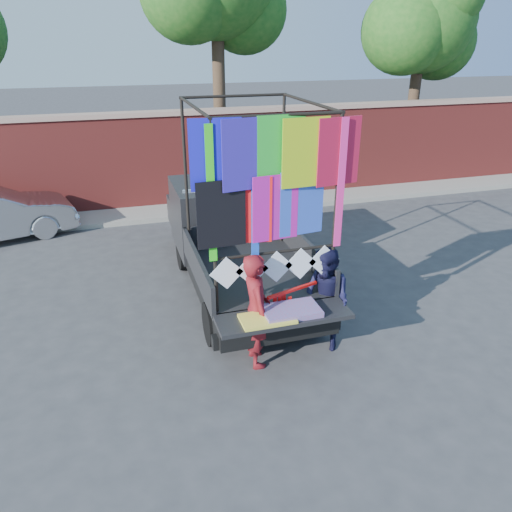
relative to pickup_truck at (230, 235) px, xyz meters
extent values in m
plane|color=#38383A|center=(0.23, -2.13, -0.90)|extent=(90.00, 90.00, 0.00)
cube|color=maroon|center=(0.23, 4.87, 0.35)|extent=(30.00, 0.35, 2.50)
cube|color=tan|center=(0.23, 4.87, 1.65)|extent=(30.00, 0.45, 0.12)
cube|color=gray|center=(0.23, 4.17, -0.84)|extent=(30.00, 1.20, 0.12)
cylinder|color=#38281C|center=(1.23, 6.07, 1.83)|extent=(0.36, 0.36, 5.46)
sphere|color=#185418|center=(2.13, 6.47, 4.17)|extent=(2.40, 2.40, 2.40)
cylinder|color=#38281C|center=(7.73, 6.07, 1.38)|extent=(0.36, 0.36, 4.55)
sphere|color=#185418|center=(7.73, 6.07, 3.98)|extent=(3.20, 3.20, 3.20)
sphere|color=#185418|center=(8.63, 6.47, 3.33)|extent=(2.40, 2.40, 2.40)
sphere|color=#185418|center=(6.93, 5.77, 3.65)|extent=(2.60, 2.60, 2.60)
cylinder|color=black|center=(-0.82, 0.63, -0.55)|extent=(0.23, 0.70, 0.70)
cylinder|color=black|center=(-0.82, -2.22, -0.55)|extent=(0.23, 0.70, 0.70)
cylinder|color=black|center=(0.82, 0.63, -0.55)|extent=(0.23, 0.70, 0.70)
cylinder|color=black|center=(0.82, -2.22, -0.55)|extent=(0.23, 0.70, 0.70)
cube|color=black|center=(0.00, -0.84, -0.37)|extent=(1.80, 4.44, 0.32)
cube|color=black|center=(0.00, -1.64, -0.07)|extent=(1.90, 2.43, 0.11)
cube|color=black|center=(-0.93, -1.64, 0.16)|extent=(0.06, 2.43, 0.48)
cube|color=black|center=(0.93, -1.64, 0.16)|extent=(0.06, 2.43, 0.48)
cube|color=black|center=(0.00, -0.44, 0.16)|extent=(1.90, 0.06, 0.48)
cube|color=black|center=(0.00, 0.58, 0.21)|extent=(1.90, 1.69, 1.32)
cube|color=#8C9EAD|center=(0.00, 0.11, 0.64)|extent=(1.69, 0.06, 0.58)
cube|color=#8C9EAD|center=(0.00, 1.37, 0.42)|extent=(1.69, 0.11, 0.74)
cube|color=black|center=(0.00, 1.74, -0.05)|extent=(1.85, 0.95, 0.58)
cube|color=black|center=(0.00, -3.12, -0.05)|extent=(1.90, 0.58, 0.06)
cube|color=black|center=(0.00, -2.87, -0.45)|extent=(1.95, 0.16, 0.19)
cylinder|color=black|center=(-0.87, -2.75, 1.30)|extent=(0.05, 0.05, 2.64)
cylinder|color=black|center=(-0.87, -0.53, 1.30)|extent=(0.05, 0.05, 2.64)
cylinder|color=black|center=(0.87, -2.75, 1.30)|extent=(0.05, 0.05, 2.64)
cylinder|color=black|center=(0.87, -0.53, 1.30)|extent=(0.05, 0.05, 2.64)
cylinder|color=black|center=(0.00, -2.75, 2.62)|extent=(1.80, 0.05, 0.05)
cylinder|color=black|center=(0.00, -0.53, 2.62)|extent=(1.80, 0.05, 0.05)
cylinder|color=black|center=(-0.87, -1.64, 2.62)|extent=(0.05, 2.27, 0.05)
cylinder|color=black|center=(0.87, -1.64, 2.62)|extent=(0.05, 2.27, 0.05)
cylinder|color=black|center=(0.00, -2.75, 0.77)|extent=(1.80, 0.04, 0.04)
cube|color=#1617CB|center=(-0.79, -2.77, 2.15)|extent=(0.66, 0.02, 0.90)
cube|color=#3524B8|center=(-0.40, -2.81, 2.15)|extent=(0.66, 0.02, 0.90)
cube|color=green|center=(0.00, -2.77, 2.15)|extent=(0.66, 0.02, 0.90)
cube|color=#ADD116|center=(0.40, -2.81, 2.15)|extent=(0.66, 0.02, 0.90)
cube|color=red|center=(0.79, -2.77, 2.15)|extent=(0.66, 0.02, 0.90)
cube|color=black|center=(-0.79, -2.81, 1.46)|extent=(0.66, 0.02, 0.90)
cube|color=#FF1517|center=(-0.40, -2.77, 1.46)|extent=(0.66, 0.02, 0.90)
cube|color=#D217AC|center=(0.00, -2.81, 1.46)|extent=(0.66, 0.02, 0.90)
cube|color=blue|center=(0.40, -2.77, 1.46)|extent=(0.66, 0.02, 0.90)
cube|color=#2ADC1B|center=(-0.90, -2.79, 1.67)|extent=(0.11, 0.01, 1.80)
cube|color=#F3288D|center=(0.90, -2.79, 1.67)|extent=(0.11, 0.01, 1.80)
cube|color=blue|center=(-0.32, -2.79, 1.67)|extent=(0.11, 0.01, 1.80)
cube|color=white|center=(-0.72, -2.78, 0.56)|extent=(0.48, 0.01, 0.48)
cube|color=white|center=(-0.36, -2.78, 0.56)|extent=(0.48, 0.01, 0.48)
cube|color=white|center=(0.00, -2.78, 0.56)|extent=(0.48, 0.01, 0.48)
cube|color=white|center=(0.36, -2.78, 0.56)|extent=(0.48, 0.01, 0.48)
cube|color=white|center=(0.72, -2.78, 0.56)|extent=(0.48, 0.01, 0.48)
cube|color=#CF2E63|center=(0.11, -3.12, 0.02)|extent=(0.79, 0.48, 0.08)
cube|color=#E6DA48|center=(-0.26, -3.19, 0.00)|extent=(0.74, 0.42, 0.04)
imported|color=maroon|center=(-0.33, -2.87, -0.03)|extent=(0.43, 0.64, 1.72)
imported|color=#151535|center=(0.80, -2.77, -0.09)|extent=(0.89, 0.97, 1.62)
cube|color=red|center=(0.23, -2.82, 0.18)|extent=(0.85, 0.30, 0.04)
cube|color=red|center=(-0.04, -2.84, -0.09)|extent=(0.06, 0.02, 0.50)
cube|color=red|center=(0.03, -2.84, -0.11)|extent=(0.06, 0.02, 0.50)
cube|color=red|center=(0.11, -2.84, -0.13)|extent=(0.06, 0.02, 0.50)
cube|color=red|center=(0.18, -2.84, -0.15)|extent=(0.06, 0.02, 0.50)
camera|label=1|loc=(-2.08, -8.74, 3.53)|focal=35.00mm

